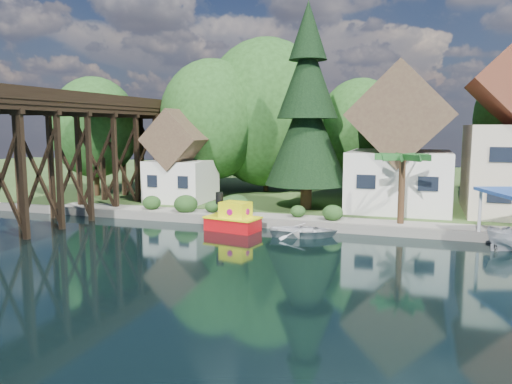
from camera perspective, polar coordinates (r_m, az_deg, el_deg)
ground at (r=26.47m, az=-1.21°, el=-7.59°), size 140.00×140.00×0.00m
bank at (r=59.08m, az=9.89°, el=0.94°), size 140.00×52.00×0.50m
seawall at (r=33.06m, az=10.06°, el=-4.09°), size 60.00×0.40×0.62m
promenade at (r=34.07m, az=13.72°, el=-3.47°), size 50.00×2.60×0.06m
trestle_bridge at (r=38.23m, az=-21.75°, el=4.66°), size 4.12×44.18×9.30m
house_left at (r=40.14m, az=16.14°, el=4.71°), size 7.64×8.64×11.02m
shed at (r=43.36m, az=-8.55°, el=3.37°), size 5.09×5.40×7.85m
bg_trees at (r=45.96m, az=8.95°, el=7.91°), size 49.90×13.30×10.57m
shrubs at (r=36.28m, az=-3.17°, el=-1.48°), size 15.76×2.47×1.70m
conifer at (r=38.61m, az=5.87°, el=9.19°), size 6.37×6.37×15.69m
palm_tree at (r=33.68m, az=16.42°, el=3.62°), size 4.11×4.11×4.91m
tugboat at (r=33.17m, az=-2.62°, el=-3.13°), size 3.85×2.59×2.57m
boat_white_a at (r=31.63m, az=5.52°, el=-4.29°), size 4.78×3.82×0.88m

